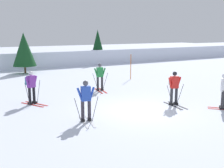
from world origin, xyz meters
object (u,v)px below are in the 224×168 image
at_px(skier_blue, 86,99).
at_px(skier_red, 174,86).
at_px(skier_green, 100,76).
at_px(conifer_far_centre, 24,49).
at_px(skier_purple, 31,86).
at_px(skier_white, 224,90).
at_px(trail_marker_pole, 131,67).
at_px(conifer_far_right, 98,44).

distance_m(skier_blue, skier_red, 4.92).
distance_m(skier_green, conifer_far_centre, 10.27).
xyz_separation_m(skier_blue, conifer_far_centre, (0.95, 15.02, 1.15)).
bearing_deg(skier_blue, conifer_far_centre, 86.38).
distance_m(skier_purple, skier_white, 9.45).
distance_m(skier_blue, conifer_far_centre, 15.09).
bearing_deg(trail_marker_pole, conifer_far_centre, 130.71).
xyz_separation_m(skier_red, conifer_far_centre, (-3.96, 14.86, 1.15)).
height_order(skier_green, conifer_far_right, conifer_far_right).
height_order(skier_green, skier_red, same).
height_order(skier_blue, skier_purple, same).
bearing_deg(skier_white, skier_blue, 166.07).
relative_size(skier_blue, skier_white, 1.00).
xyz_separation_m(skier_purple, skier_red, (6.17, -3.74, -0.00)).
height_order(skier_purple, skier_green, same).
height_order(skier_red, conifer_far_right, conifer_far_right).
bearing_deg(skier_purple, conifer_far_centre, 78.80).
xyz_separation_m(skier_purple, trail_marker_pole, (8.55, 3.75, 0.01)).
relative_size(skier_green, trail_marker_pole, 0.88).
relative_size(skier_blue, trail_marker_pole, 0.88).
bearing_deg(conifer_far_right, skier_red, -105.34).
xyz_separation_m(skier_white, trail_marker_pole, (0.87, 9.24, 0.05)).
bearing_deg(conifer_far_right, skier_white, -99.87).
relative_size(skier_red, conifer_far_right, 0.44).
bearing_deg(skier_red, skier_purple, 148.79).
bearing_deg(skier_green, skier_white, -64.83).
bearing_deg(skier_blue, trail_marker_pole, 46.31).
distance_m(skier_white, trail_marker_pole, 9.28).
bearing_deg(skier_green, conifer_far_centre, 103.28).
xyz_separation_m(skier_white, skier_red, (-1.52, 1.75, 0.04)).
xyz_separation_m(skier_white, conifer_far_right, (3.47, 19.95, 1.39)).
bearing_deg(skier_red, trail_marker_pole, 72.32).
relative_size(skier_white, skier_red, 1.00).
relative_size(skier_purple, trail_marker_pole, 0.88).
bearing_deg(skier_green, skier_blue, -122.90).
bearing_deg(conifer_far_right, skier_green, -116.50).
bearing_deg(skier_blue, skier_white, -13.93).
relative_size(skier_red, trail_marker_pole, 0.88).
height_order(conifer_far_right, conifer_far_centre, conifer_far_right).
distance_m(skier_green, skier_red, 5.19).
distance_m(trail_marker_pole, conifer_far_right, 11.11).
distance_m(skier_white, conifer_far_centre, 17.54).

